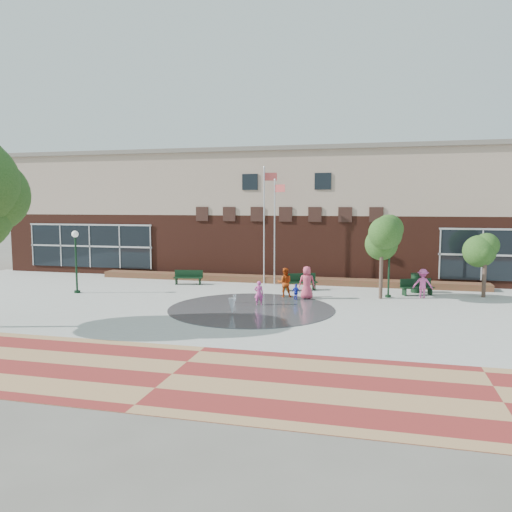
% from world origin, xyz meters
% --- Properties ---
extents(ground, '(120.00, 120.00, 0.00)m').
position_xyz_m(ground, '(0.00, 0.00, 0.00)').
color(ground, '#666056').
rests_on(ground, ground).
extents(plaza_concrete, '(46.00, 18.00, 0.01)m').
position_xyz_m(plaza_concrete, '(0.00, 4.00, 0.00)').
color(plaza_concrete, '#A8A8A0').
rests_on(plaza_concrete, ground).
extents(paver_band, '(46.00, 6.00, 0.01)m').
position_xyz_m(paver_band, '(0.00, -7.00, 0.00)').
color(paver_band, maroon).
rests_on(paver_band, ground).
extents(splash_pad, '(8.40, 8.40, 0.01)m').
position_xyz_m(splash_pad, '(0.00, 3.00, 0.00)').
color(splash_pad, '#383A3D').
rests_on(splash_pad, ground).
extents(library_building, '(44.40, 10.40, 9.20)m').
position_xyz_m(library_building, '(0.00, 17.48, 4.64)').
color(library_building, '#492117').
rests_on(library_building, ground).
extents(flower_bed, '(26.00, 1.20, 0.40)m').
position_xyz_m(flower_bed, '(0.00, 11.60, 0.00)').
color(flower_bed, maroon).
rests_on(flower_bed, ground).
extents(flagpole_left, '(0.90, 0.22, 7.74)m').
position_xyz_m(flagpole_left, '(-1.12, 11.01, 4.31)').
color(flagpole_left, silver).
rests_on(flagpole_left, ground).
extents(flagpole_right, '(0.80, 0.38, 6.93)m').
position_xyz_m(flagpole_right, '(-0.36, 10.71, 3.87)').
color(flagpole_right, silver).
rests_on(flagpole_right, ground).
extents(lamp_left, '(0.39, 0.39, 3.72)m').
position_xyz_m(lamp_left, '(-11.21, 4.92, 2.31)').
color(lamp_left, black).
rests_on(lamp_left, ground).
extents(lamp_right, '(0.37, 0.37, 3.48)m').
position_xyz_m(lamp_right, '(6.78, 7.84, 2.16)').
color(lamp_right, black).
rests_on(lamp_right, ground).
extents(bench_left, '(1.94, 0.82, 0.95)m').
position_xyz_m(bench_left, '(-5.93, 9.44, 0.31)').
color(bench_left, black).
rests_on(bench_left, ground).
extents(bench_mid, '(2.11, 1.37, 1.03)m').
position_xyz_m(bench_mid, '(1.58, 8.99, 0.33)').
color(bench_mid, black).
rests_on(bench_mid, ground).
extents(bench_right, '(1.97, 1.23, 0.96)m').
position_xyz_m(bench_right, '(8.42, 8.93, 0.31)').
color(bench_right, black).
rests_on(bench_right, ground).
extents(trash_can, '(0.71, 0.71, 1.17)m').
position_xyz_m(trash_can, '(8.46, 9.88, 0.59)').
color(trash_can, black).
rests_on(trash_can, ground).
extents(tree_mid, '(2.87, 2.87, 4.84)m').
position_xyz_m(tree_mid, '(6.36, 7.34, 3.53)').
color(tree_mid, '#412E26').
rests_on(tree_mid, ground).
extents(tree_small_right, '(2.40, 2.40, 4.10)m').
position_xyz_m(tree_small_right, '(12.05, 9.16, 3.00)').
color(tree_small_right, '#412E26').
rests_on(tree_small_right, ground).
extents(water_jet_a, '(0.40, 0.40, 0.77)m').
position_xyz_m(water_jet_a, '(-0.57, 1.50, 0.00)').
color(water_jet_a, white).
rests_on(water_jet_a, ground).
extents(water_jet_b, '(0.20, 0.20, 0.44)m').
position_xyz_m(water_jet_b, '(-1.21, 4.15, 0.00)').
color(water_jet_b, white).
rests_on(water_jet_b, ground).
extents(child_splash, '(0.54, 0.43, 1.30)m').
position_xyz_m(child_splash, '(0.16, 3.96, 0.65)').
color(child_splash, '#D74498').
rests_on(child_splash, ground).
extents(adult_red, '(0.94, 0.80, 1.69)m').
position_xyz_m(adult_red, '(1.06, 6.54, 0.85)').
color(adult_red, '#B43F0F').
rests_on(adult_red, ground).
extents(adult_pink, '(0.97, 0.69, 1.85)m').
position_xyz_m(adult_pink, '(2.35, 6.34, 0.93)').
color(adult_pink, '#CA415B').
rests_on(adult_pink, ground).
extents(child_blue, '(0.58, 0.46, 0.92)m').
position_xyz_m(child_blue, '(1.84, 5.77, 0.46)').
color(child_blue, '#1B29BC').
rests_on(child_blue, ground).
extents(person_bench, '(1.11, 0.69, 1.66)m').
position_xyz_m(person_bench, '(8.66, 8.15, 0.83)').
color(person_bench, '#D04B97').
rests_on(person_bench, ground).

